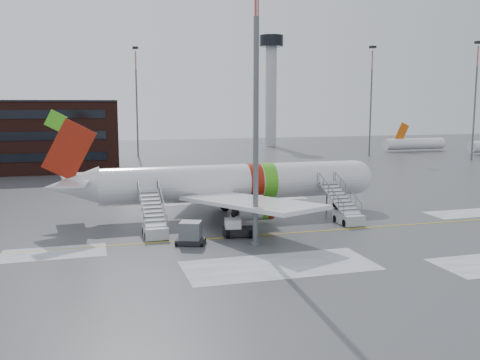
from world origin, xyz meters
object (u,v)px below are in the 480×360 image
object	(u,v)px
airliner	(226,183)
light_mast_near	(256,98)
airstair_fwd	(345,212)
pushback_tug	(236,229)
uld_container	(191,234)
airstair_aft	(154,223)

from	to	relation	value
airliner	light_mast_near	world-z (taller)	light_mast_near
airliner	airstair_fwd	xyz separation A→B (m)	(10.51, -6.54, -2.35)
airstair_fwd	pushback_tug	xyz separation A→B (m)	(-11.93, -2.56, -0.36)
airstair_fwd	pushback_tug	bearing A→B (deg)	-167.90
uld_container	airstair_aft	bearing A→B (deg)	122.11
airstair_aft	light_mast_near	distance (m)	14.69
airstair_aft	uld_container	size ratio (longest dim) A/B	2.72
pushback_tug	uld_container	distance (m)	4.67
airstair_aft	airstair_fwd	bearing A→B (deg)	0.00
pushback_tug	light_mast_near	bearing A→B (deg)	-75.77
light_mast_near	uld_container	bearing A→B (deg)	163.06
airstair_aft	pushback_tug	bearing A→B (deg)	-20.15
airstair_fwd	light_mast_near	xyz separation A→B (m)	(-11.14, -5.66, 11.11)
pushback_tug	light_mast_near	xyz separation A→B (m)	(0.79, -3.11, 11.47)
pushback_tug	light_mast_near	world-z (taller)	light_mast_near
pushback_tug	airliner	bearing A→B (deg)	81.13
airliner	uld_container	distance (m)	12.37
airliner	pushback_tug	bearing A→B (deg)	-98.87
airliner	pushback_tug	size ratio (longest dim) A/B	11.72
pushback_tug	airstair_aft	bearing A→B (deg)	159.85
pushback_tug	light_mast_near	distance (m)	11.91
airstair_fwd	airstair_aft	world-z (taller)	same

